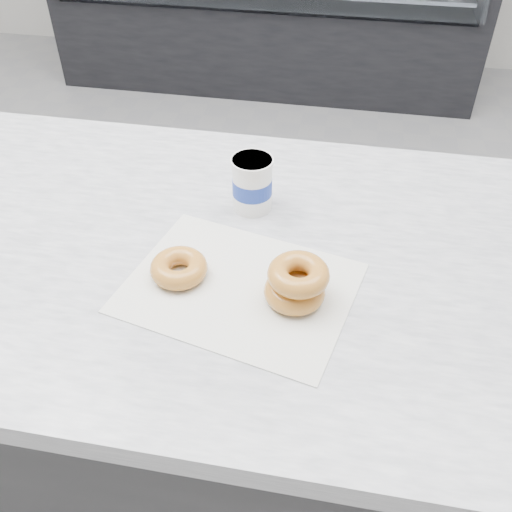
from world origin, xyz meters
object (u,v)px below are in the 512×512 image
(counter, at_px, (74,379))
(coffee_cup, at_px, (252,183))
(donut_stack, at_px, (296,283))
(donut_single, at_px, (179,268))

(counter, distance_m, coffee_cup, 0.65)
(donut_stack, relative_size, coffee_cup, 1.26)
(counter, bearing_deg, donut_single, -14.13)
(counter, bearing_deg, coffee_cup, 17.39)
(coffee_cup, bearing_deg, donut_single, -134.25)
(counter, xyz_separation_m, coffee_cup, (0.39, 0.12, 0.50))
(donut_stack, bearing_deg, counter, 169.14)
(coffee_cup, bearing_deg, counter, 174.31)
(counter, bearing_deg, donut_stack, -10.86)
(counter, distance_m, donut_single, 0.57)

